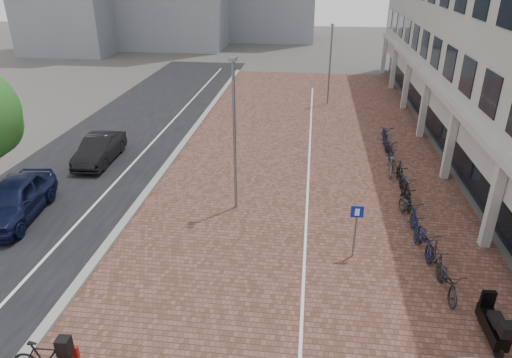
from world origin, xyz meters
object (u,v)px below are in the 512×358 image
object	(u,v)px
scooter_mid	(493,323)
parking_sign	(356,224)
car_navy	(14,200)
car_dark	(99,149)
hero_bike	(46,358)

from	to	relation	value
scooter_mid	parking_sign	xyz separation A→B (m)	(-3.51, 3.60, 0.74)
car_navy	parking_sign	size ratio (longest dim) A/B	2.34
scooter_mid	parking_sign	bearing A→B (deg)	133.47
car_navy	car_dark	distance (m)	6.14
hero_bike	car_dark	bearing A→B (deg)	16.95
parking_sign	car_navy	bearing A→B (deg)	172.76
car_dark	hero_bike	bearing A→B (deg)	-73.28
car_dark	hero_bike	distance (m)	14.22
car_dark	parking_sign	world-z (taller)	parking_sign
car_dark	scooter_mid	xyz separation A→B (m)	(16.19, -10.82, -0.08)
car_navy	car_dark	size ratio (longest dim) A/B	1.15
car_dark	scooter_mid	bearing A→B (deg)	-36.16
car_dark	hero_bike	world-z (taller)	car_dark
hero_bike	parking_sign	bearing A→B (deg)	-54.38
car_dark	car_navy	bearing A→B (deg)	-100.87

